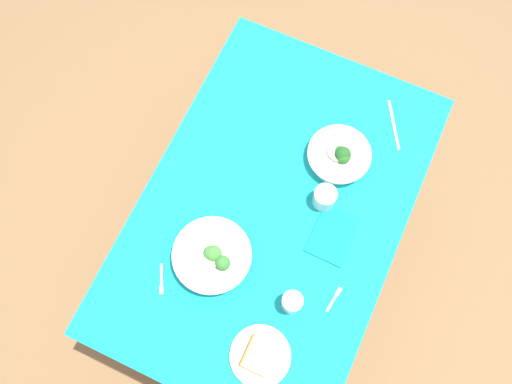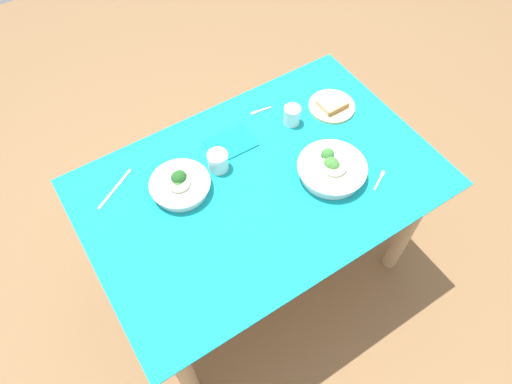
% 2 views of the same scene
% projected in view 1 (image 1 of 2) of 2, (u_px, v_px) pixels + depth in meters
% --- Properties ---
extents(ground_plane, '(6.00, 6.00, 0.00)m').
position_uv_depth(ground_plane, '(268.00, 255.00, 2.67)').
color(ground_plane, brown).
extents(dining_table, '(1.36, 0.90, 0.75)m').
position_uv_depth(dining_table, '(272.00, 219.00, 2.08)').
color(dining_table, teal).
rests_on(dining_table, ground_plane).
extents(broccoli_bowl_far, '(0.23, 0.23, 0.09)m').
position_uv_depth(broccoli_bowl_far, '(339.00, 156.00, 2.00)').
color(broccoli_bowl_far, white).
rests_on(broccoli_bowl_far, dining_table).
extents(broccoli_bowl_near, '(0.27, 0.27, 0.09)m').
position_uv_depth(broccoli_bowl_near, '(213.00, 256.00, 1.87)').
color(broccoli_bowl_near, white).
rests_on(broccoli_bowl_near, dining_table).
extents(bread_side_plate, '(0.20, 0.20, 0.04)m').
position_uv_depth(bread_side_plate, '(260.00, 356.00, 1.79)').
color(bread_side_plate, '#D6B27A').
rests_on(bread_side_plate, dining_table).
extents(water_glass_center, '(0.08, 0.08, 0.08)m').
position_uv_depth(water_glass_center, '(325.00, 197.00, 1.93)').
color(water_glass_center, silver).
rests_on(water_glass_center, dining_table).
extents(water_glass_side, '(0.07, 0.07, 0.08)m').
position_uv_depth(water_glass_side, '(292.00, 302.00, 1.82)').
color(water_glass_side, silver).
rests_on(water_glass_side, dining_table).
extents(fork_by_far_bowl, '(0.10, 0.06, 0.00)m').
position_uv_depth(fork_by_far_bowl, '(161.00, 280.00, 1.88)').
color(fork_by_far_bowl, '#B7B7BC').
rests_on(fork_by_far_bowl, dining_table).
extents(fork_by_near_bowl, '(0.09, 0.02, 0.00)m').
position_uv_depth(fork_by_near_bowl, '(334.00, 298.00, 1.86)').
color(fork_by_near_bowl, '#B7B7BC').
rests_on(fork_by_near_bowl, dining_table).
extents(table_knife_left, '(0.18, 0.11, 0.00)m').
position_uv_depth(table_knife_left, '(394.00, 125.00, 2.07)').
color(table_knife_left, '#B7B7BC').
rests_on(table_knife_left, dining_table).
extents(napkin_folded_upper, '(0.19, 0.14, 0.01)m').
position_uv_depth(napkin_folded_upper, '(333.00, 235.00, 1.93)').
color(napkin_folded_upper, '#0F777D').
rests_on(napkin_folded_upper, dining_table).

